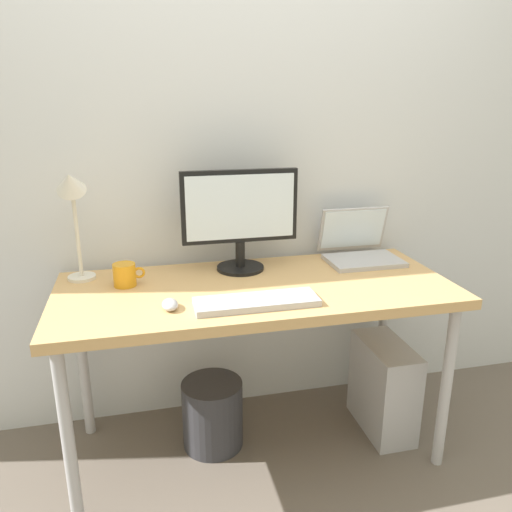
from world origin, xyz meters
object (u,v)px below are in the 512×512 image
Objects in this scene: desk_lamp at (72,200)px; keyboard at (256,302)px; desk at (256,300)px; mouse at (170,304)px; computer_tower at (383,386)px; laptop at (359,247)px; coffee_mug at (125,275)px; monitor at (240,214)px; wastebasket at (213,414)px.

desk_lamp is 1.05× the size of keyboard.
desk is at bearing -16.62° from desk_lamp.
computer_tower is at bearing 9.71° from mouse.
laptop is at bearing 35.54° from keyboard.
mouse reaches higher than desk.
desk is 3.50× the size of keyboard.
monitor is at bearing 10.32° from coffee_mug.
desk_lamp is 5.15× the size of mouse.
mouse is 0.21× the size of computer_tower.
monitor reaches higher than laptop.
coffee_mug is 1.24m from computer_tower.
laptop reaches higher than computer_tower.
laptop is at bearing 0.87° from desk_lamp.
keyboard is 4.89× the size of mouse.
coffee_mug reaches higher than computer_tower.
computer_tower is at bearing 0.35° from desk.
desk is 17.11× the size of mouse.
coffee_mug reaches higher than keyboard.
keyboard is (-0.04, -0.19, 0.08)m from desk.
coffee_mug is 0.29× the size of computer_tower.
desk is 3.67× the size of computer_tower.
computer_tower is (0.59, 0.00, -0.48)m from desk.
monitor is 1.15× the size of computer_tower.
desk_lamp is (-1.20, -0.02, 0.27)m from laptop.
desk is 0.80m from desk_lamp.
computer_tower is 1.40× the size of wastebasket.
desk_lamp is 1.10× the size of computer_tower.
desk reaches higher than computer_tower.
laptop is 0.73× the size of keyboard.
keyboard is 3.59× the size of coffee_mug.
desk_lamp is 1.06m from wastebasket.
monitor is at bearing 86.74° from keyboard.
coffee_mug is at bearing 170.93° from wastebasket.
computer_tower is at bearing -8.86° from desk_lamp.
keyboard is at bearing -162.88° from computer_tower.
desk is at bearing -179.65° from computer_tower.
wastebasket is (-0.16, -0.14, -0.84)m from monitor.
desk_lamp reaches higher than wastebasket.
wastebasket is (0.17, 0.22, -0.62)m from mouse.
computer_tower is (0.61, -0.20, -0.78)m from monitor.
monitor reaches higher than desk.
keyboard is at bearing -93.26° from monitor.
laptop reaches higher than desk.
desk is 0.39m from mouse.
desk_lamp is at bearing 148.00° from keyboard.
keyboard reaches higher than wastebasket.
desk_lamp is 0.80m from keyboard.
wastebasket is (0.49, -0.14, -0.93)m from desk_lamp.
coffee_mug reaches higher than wastebasket.
laptop is at bearing 1.96° from monitor.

